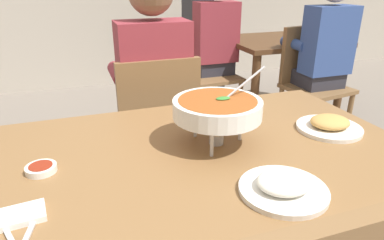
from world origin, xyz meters
TOP-DOWN VIEW (x-y plane):
  - dining_table_main at (0.00, 0.00)m, footprint 1.39×0.91m
  - chair_diner_main at (-0.00, 0.74)m, footprint 0.44×0.44m
  - diner_main at (0.00, 0.77)m, footprint 0.40×0.45m
  - curry_bowl at (0.05, 0.04)m, footprint 0.33×0.30m
  - rice_plate at (0.10, -0.30)m, footprint 0.24×0.24m
  - appetizer_plate at (0.50, 0.00)m, footprint 0.24×0.24m
  - sauce_dish at (-0.52, 0.03)m, footprint 0.09×0.09m
  - napkin_folded at (-0.56, -0.18)m, footprint 0.13×0.09m
  - fork_utensil at (-0.58, -0.23)m, footprint 0.07×0.16m
  - spoon_utensil at (-0.53, -0.23)m, footprint 0.05×0.17m
  - dining_table_far at (1.45, 1.80)m, footprint 1.00×0.80m
  - chair_bg_left at (0.75, 1.89)m, footprint 0.48×0.48m
  - chair_bg_middle at (0.90, 2.36)m, footprint 0.49×0.49m
  - chair_bg_right at (1.41, 1.30)m, footprint 0.50×0.50m
  - patron_bg_left at (0.80, 1.86)m, footprint 0.40×0.45m
  - patron_bg_middle at (0.85, 2.32)m, footprint 0.45×0.40m
  - patron_bg_right at (1.44, 1.22)m, footprint 0.40×0.45m

SIDE VIEW (x-z plane):
  - chair_diner_main at x=0.00m, z-range 0.06..0.96m
  - chair_bg_left at x=0.75m, z-range 0.06..0.96m
  - chair_bg_middle at x=0.90m, z-range 0.06..0.96m
  - chair_bg_right at x=1.41m, z-range 0.06..0.96m
  - dining_table_far at x=1.45m, z-range 0.24..0.97m
  - dining_table_main at x=0.00m, z-range 0.27..1.00m
  - fork_utensil at x=-0.58m, z-range 0.73..0.74m
  - spoon_utensil at x=-0.53m, z-range 0.73..0.74m
  - napkin_folded at x=-0.56m, z-range 0.73..0.75m
  - sauce_dish at x=-0.52m, z-range 0.73..0.75m
  - diner_main at x=0.00m, z-range 0.09..1.40m
  - patron_bg_left at x=0.80m, z-range 0.09..1.40m
  - patron_bg_middle at x=0.85m, z-range 0.09..1.40m
  - patron_bg_right at x=1.44m, z-range 0.09..1.40m
  - rice_plate at x=0.10m, z-range 0.72..0.78m
  - appetizer_plate at x=0.50m, z-range 0.72..0.78m
  - curry_bowl at x=0.05m, z-range 0.73..0.99m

